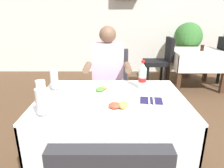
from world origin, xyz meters
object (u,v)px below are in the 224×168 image
background_chair_left (161,59)px  plate_far_diner (104,90)px  background_dining_table (196,59)px  seated_diner_far (109,75)px  beer_glass_left (42,94)px  background_table_tumbler (203,48)px  main_dining_table (112,115)px  beer_glass_right (43,103)px  beer_glass_middle (55,80)px  plate_near_camera (119,107)px  chair_far_diner_seat (112,84)px  potted_plant_corner (189,41)px  napkin_cutlery_set (152,100)px  cola_bottle_primary (143,76)px

background_chair_left → plate_far_diner: bearing=-114.9°
background_dining_table → seated_diner_far: bearing=-136.1°
beer_glass_left → background_table_tumbler: (2.18, 2.45, -0.06)m
main_dining_table → beer_glass_right: 0.62m
beer_glass_middle → plate_far_diner: bearing=-1.1°
plate_near_camera → plate_far_diner: 0.38m
seated_diner_far → plate_near_camera: (0.09, -0.95, 0.04)m
chair_far_diner_seat → background_chair_left: same height
main_dining_table → beer_glass_middle: size_ratio=6.10×
background_table_tumbler → potted_plant_corner: bearing=89.7°
beer_glass_right → napkin_cutlery_set: (0.76, 0.26, -0.10)m
background_table_tumbler → potted_plant_corner: potted_plant_corner is taller
main_dining_table → beer_glass_left: (-0.49, -0.21, 0.27)m
beer_glass_middle → background_table_tumbler: size_ratio=1.80×
seated_diner_far → background_chair_left: 1.89m
seated_diner_far → beer_glass_right: seated_diner_far is taller
plate_near_camera → beer_glass_left: 0.55m
background_dining_table → beer_glass_right: bearing=-127.8°
beer_glass_right → potted_plant_corner: bearing=57.6°
seated_diner_far → background_chair_left: size_ratio=1.30×
plate_far_diner → cola_bottle_primary: 0.38m
seated_diner_far → background_dining_table: seated_diner_far is taller
beer_glass_right → background_dining_table: bearing=52.2°
chair_far_diner_seat → seated_diner_far: 0.20m
beer_glass_left → beer_glass_right: size_ratio=1.06×
seated_diner_far → beer_glass_middle: bearing=-128.0°
chair_far_diner_seat → background_table_tumbler: size_ratio=8.82×
plate_near_camera → beer_glass_middle: beer_glass_middle is taller
plate_near_camera → cola_bottle_primary: size_ratio=0.92×
plate_near_camera → cola_bottle_primary: 0.50m
background_chair_left → beer_glass_left: bearing=-119.6°
cola_bottle_primary → potted_plant_corner: 3.16m
potted_plant_corner → background_dining_table: bearing=-95.8°
napkin_cutlery_set → plate_near_camera: bearing=-151.7°
beer_glass_right → background_dining_table: (2.07, 2.67, -0.28)m
background_dining_table → potted_plant_corner: potted_plant_corner is taller
beer_glass_middle → background_chair_left: background_chair_left is taller
beer_glass_middle → background_dining_table: beer_glass_middle is taller
main_dining_table → background_dining_table: same height
beer_glass_middle → background_chair_left: (1.44, 2.18, -0.28)m
beer_glass_left → background_dining_table: (2.12, 2.54, -0.29)m
background_table_tumbler → plate_near_camera: bearing=-123.6°
seated_diner_far → napkin_cutlery_set: size_ratio=6.46×
cola_bottle_primary → background_dining_table: cola_bottle_primary is taller
plate_near_camera → napkin_cutlery_set: size_ratio=1.22×
plate_near_camera → plate_far_diner: plate_near_camera is taller
background_dining_table → background_table_tumbler: bearing=-50.8°
plate_far_diner → beer_glass_right: 0.61m
cola_bottle_primary → napkin_cutlery_set: cola_bottle_primary is taller
main_dining_table → background_table_tumbler: size_ratio=10.97×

